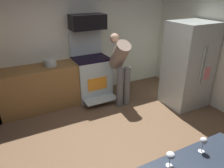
# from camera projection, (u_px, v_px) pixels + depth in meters

# --- Properties ---
(ground_plane) EXTENTS (5.20, 4.80, 0.02)m
(ground_plane) POSITION_uv_depth(u_px,v_px,m) (120.00, 153.00, 3.34)
(ground_plane) COLOR brown
(wall_back) EXTENTS (5.20, 0.12, 2.60)m
(wall_back) POSITION_uv_depth(u_px,v_px,m) (69.00, 40.00, 4.69)
(wall_back) COLOR silver
(wall_back) RESTS_ON ground
(lower_cabinet_run) EXTENTS (2.40, 0.60, 0.90)m
(lower_cabinet_run) POSITION_uv_depth(u_px,v_px,m) (35.00, 89.00, 4.37)
(lower_cabinet_run) COLOR olive
(lower_cabinet_run) RESTS_ON ground
(oven_range) EXTENTS (0.76, 0.95, 1.55)m
(oven_range) POSITION_uv_depth(u_px,v_px,m) (91.00, 76.00, 4.86)
(oven_range) COLOR #B5C4C2
(oven_range) RESTS_ON ground
(microwave) EXTENTS (0.74, 0.38, 0.31)m
(microwave) POSITION_uv_depth(u_px,v_px,m) (88.00, 22.00, 4.45)
(microwave) COLOR black
(microwave) RESTS_ON oven_range
(refrigerator) EXTENTS (0.83, 0.75, 1.77)m
(refrigerator) POSITION_uv_depth(u_px,v_px,m) (188.00, 65.00, 4.42)
(refrigerator) COLOR #B7C2BB
(refrigerator) RESTS_ON ground
(person_cook) EXTENTS (0.31, 0.62, 1.49)m
(person_cook) POSITION_uv_depth(u_px,v_px,m) (121.00, 65.00, 4.44)
(person_cook) COLOR #5F5F5F
(person_cook) RESTS_ON ground
(wine_glass_near) EXTENTS (0.08, 0.08, 0.15)m
(wine_glass_near) POSITION_uv_depth(u_px,v_px,m) (170.00, 156.00, 1.85)
(wine_glass_near) COLOR silver
(wine_glass_near) RESTS_ON counter_island
(wine_glass_mid) EXTENTS (0.07, 0.07, 0.17)m
(wine_glass_mid) POSITION_uv_depth(u_px,v_px,m) (203.00, 141.00, 2.01)
(wine_glass_mid) COLOR silver
(wine_glass_mid) RESTS_ON counter_island
(stock_pot) EXTENTS (0.25, 0.25, 0.15)m
(stock_pot) POSITION_uv_depth(u_px,v_px,m) (50.00, 62.00, 4.31)
(stock_pot) COLOR #B3BFB5
(stock_pot) RESTS_ON lower_cabinet_run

